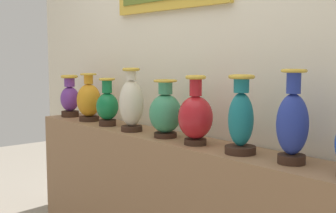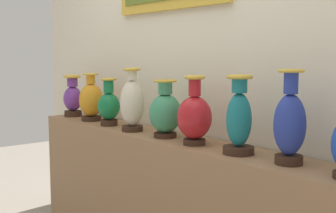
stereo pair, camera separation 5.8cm
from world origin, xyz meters
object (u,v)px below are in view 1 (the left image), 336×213
at_px(vase_emerald, 107,105).
at_px(vase_ivory, 131,103).
at_px(vase_cobalt, 292,124).
at_px(vase_jade, 165,112).
at_px(vase_teal, 241,119).
at_px(vase_amber, 89,100).
at_px(vase_crimson, 195,116).
at_px(vase_violet, 70,98).

distance_m(vase_emerald, vase_ivory, 0.29).
relative_size(vase_ivory, vase_cobalt, 0.96).
bearing_deg(vase_emerald, vase_jade, 1.94).
bearing_deg(vase_jade, vase_teal, -0.40).
distance_m(vase_ivory, vase_jade, 0.30).
distance_m(vase_amber, vase_teal, 1.44).
height_order(vase_ivory, vase_teal, vase_ivory).
height_order(vase_crimson, vase_teal, vase_teal).
bearing_deg(vase_cobalt, vase_amber, -179.60).
height_order(vase_emerald, vase_ivory, vase_ivory).
distance_m(vase_crimson, vase_cobalt, 0.58).
bearing_deg(vase_emerald, vase_ivory, -1.10).
bearing_deg(vase_cobalt, vase_violet, -179.85).
bearing_deg(vase_jade, vase_violet, 179.65).
bearing_deg(vase_crimson, vase_teal, 2.38).
height_order(vase_ivory, vase_crimson, vase_ivory).
bearing_deg(vase_teal, vase_violet, 179.63).
bearing_deg(vase_ivory, vase_violet, 177.84).
xyz_separation_m(vase_ivory, vase_cobalt, (1.15, 0.04, 0.00)).
relative_size(vase_amber, vase_ivory, 0.87).
bearing_deg(vase_amber, vase_ivory, -2.63).
bearing_deg(vase_cobalt, vase_ivory, -178.12).
bearing_deg(vase_ivory, vase_emerald, 178.90).
bearing_deg(vase_crimson, vase_emerald, -179.77).
distance_m(vase_amber, vase_cobalt, 1.72).
relative_size(vase_violet, vase_amber, 0.94).
height_order(vase_violet, vase_emerald, same).
xyz_separation_m(vase_ivory, vase_jade, (0.30, 0.03, -0.03)).
distance_m(vase_violet, vase_teal, 1.74).
distance_m(vase_amber, vase_ivory, 0.57).
relative_size(vase_amber, vase_teal, 0.90).
relative_size(vase_emerald, vase_jade, 0.96).
distance_m(vase_amber, vase_jade, 0.87).
distance_m(vase_jade, vase_cobalt, 0.85).
distance_m(vase_ivory, vase_crimson, 0.57).
bearing_deg(vase_amber, vase_violet, 178.73).
relative_size(vase_ivory, vase_jade, 1.19).
bearing_deg(vase_crimson, vase_cobalt, 2.85).
distance_m(vase_violet, vase_ivory, 0.87).
xyz_separation_m(vase_teal, vase_cobalt, (0.28, 0.02, 0.01)).
bearing_deg(vase_teal, vase_ivory, -178.59).
distance_m(vase_emerald, vase_crimson, 0.86).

